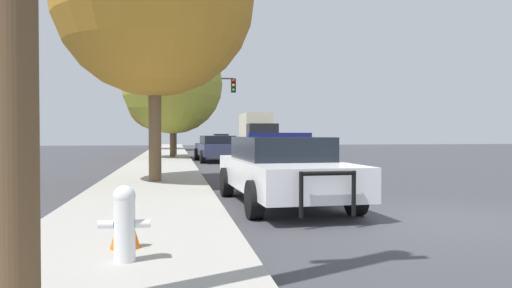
# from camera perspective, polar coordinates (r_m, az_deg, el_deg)

# --- Properties ---
(ground_plane) EXTENTS (110.00, 110.00, 0.00)m
(ground_plane) POSITION_cam_1_polar(r_m,az_deg,el_deg) (9.24, 20.19, -8.14)
(ground_plane) COLOR #3D3D42
(sidewalk_left) EXTENTS (3.00, 110.00, 0.13)m
(sidewalk_left) POSITION_cam_1_polar(r_m,az_deg,el_deg) (8.08, -13.58, -8.98)
(sidewalk_left) COLOR #A3A099
(sidewalk_left) RESTS_ON ground_plane
(police_car) EXTENTS (2.30, 5.36, 1.51)m
(police_car) POSITION_cam_1_polar(r_m,az_deg,el_deg) (10.48, 2.98, -2.78)
(police_car) COLOR white
(police_car) RESTS_ON ground_plane
(fire_hydrant) EXTENTS (0.54, 0.24, 0.81)m
(fire_hydrant) POSITION_cam_1_polar(r_m,az_deg,el_deg) (5.53, -14.80, -8.49)
(fire_hydrant) COLOR white
(fire_hydrant) RESTS_ON sidewalk_left
(traffic_light) EXTENTS (3.94, 0.35, 5.04)m
(traffic_light) POSITION_cam_1_polar(r_m,az_deg,el_deg) (32.13, -6.40, 5.19)
(traffic_light) COLOR #424247
(traffic_light) RESTS_ON sidewalk_left
(car_background_distant) EXTENTS (1.98, 4.49, 1.43)m
(car_background_distant) POSITION_cam_1_polar(r_m,az_deg,el_deg) (53.86, -4.09, 0.47)
(car_background_distant) COLOR navy
(car_background_distant) RESTS_ON ground_plane
(car_background_midblock) EXTENTS (2.22, 4.56, 1.37)m
(car_background_midblock) POSITION_cam_1_polar(r_m,az_deg,el_deg) (26.21, -4.49, -0.42)
(car_background_midblock) COLOR #333856
(car_background_midblock) RESTS_ON ground_plane
(car_background_oncoming) EXTENTS (2.12, 4.50, 1.26)m
(car_background_oncoming) POSITION_cam_1_polar(r_m,az_deg,el_deg) (31.89, 2.92, -0.22)
(car_background_oncoming) COLOR #333856
(car_background_oncoming) RESTS_ON ground_plane
(box_truck) EXTENTS (2.64, 7.77, 3.17)m
(box_truck) POSITION_cam_1_polar(r_m,az_deg,el_deg) (41.89, 0.09, 1.49)
(box_truck) COLOR black
(box_truck) RESTS_ON ground_plane
(tree_sidewalk_mid) EXTENTS (5.70, 5.70, 7.03)m
(tree_sidewalk_mid) POSITION_cam_1_polar(r_m,az_deg,el_deg) (28.88, -9.54, 6.81)
(tree_sidewalk_mid) COLOR brown
(tree_sidewalk_mid) RESTS_ON sidewalk_left
(tree_sidewalk_far) EXTENTS (4.99, 4.99, 6.66)m
(tree_sidewalk_far) POSITION_cam_1_polar(r_m,az_deg,el_deg) (44.44, -11.37, 4.81)
(tree_sidewalk_far) COLOR brown
(tree_sidewalk_far) RESTS_ON sidewalk_left
(traffic_cone) EXTENTS (0.35, 0.35, 0.63)m
(traffic_cone) POSITION_cam_1_polar(r_m,az_deg,el_deg) (6.18, -14.74, -8.56)
(traffic_cone) COLOR orange
(traffic_cone) RESTS_ON sidewalk_left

